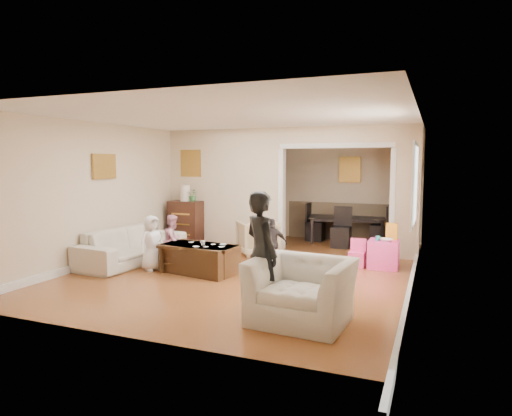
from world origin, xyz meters
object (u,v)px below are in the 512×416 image
at_px(child_toddler, 272,244).
at_px(armchair_front, 301,291).
at_px(play_table, 384,254).
at_px(table_lamp, 185,193).
at_px(coffee_table, 199,259).
at_px(coffee_cup, 203,243).
at_px(cyan_cup, 378,238).
at_px(dresser, 186,223).
at_px(child_kneel_a, 152,243).
at_px(dining_table, 347,230).
at_px(child_kneel_b, 173,240).
at_px(sofa, 133,245).
at_px(armchair_back, 257,237).
at_px(adult_person, 261,253).

bearing_deg(child_toddler, armchair_front, 87.85).
xyz_separation_m(play_table, child_toddler, (-1.82, -0.77, 0.20)).
bearing_deg(table_lamp, coffee_table, -54.55).
bearing_deg(coffee_cup, cyan_cup, 29.68).
height_order(dresser, child_kneel_a, dresser).
height_order(coffee_cup, dining_table, dining_table).
height_order(dining_table, child_kneel_a, child_kneel_a).
distance_m(coffee_table, cyan_cup, 3.15).
relative_size(coffee_table, child_kneel_b, 1.38).
relative_size(coffee_cup, child_toddler, 0.10).
bearing_deg(sofa, play_table, -69.45).
xyz_separation_m(sofa, armchair_back, (1.87, 1.60, 0.02)).
bearing_deg(dining_table, table_lamp, -164.39).
bearing_deg(table_lamp, child_kneel_b, -65.62).
xyz_separation_m(armchair_back, child_toddler, (0.71, -1.07, 0.10)).
height_order(dresser, play_table, dresser).
height_order(armchair_back, child_kneel_b, child_kneel_b).
distance_m(dresser, table_lamp, 0.68).
bearing_deg(cyan_cup, child_kneel_b, -161.33).
bearing_deg(sofa, armchair_front, -112.08).
bearing_deg(coffee_cup, armchair_front, -36.30).
distance_m(coffee_cup, child_kneel_b, 0.88).
relative_size(dresser, table_lamp, 2.79).
height_order(sofa, child_kneel_a, child_kneel_a).
relative_size(dresser, coffee_table, 0.78).
bearing_deg(cyan_cup, coffee_cup, -150.32).
xyz_separation_m(child_kneel_a, child_kneel_b, (0.15, 0.45, -0.02)).
xyz_separation_m(sofa, table_lamp, (-0.02, 1.95, 0.86)).
height_order(armchair_front, child_toddler, child_toddler).
bearing_deg(coffee_cup, child_kneel_a, -173.99).
height_order(coffee_table, cyan_cup, cyan_cup).
xyz_separation_m(sofa, child_toddler, (2.58, 0.52, 0.12)).
bearing_deg(armchair_back, coffee_table, 41.30).
height_order(table_lamp, child_kneel_a, table_lamp).
distance_m(sofa, adult_person, 3.75).
relative_size(table_lamp, play_table, 0.70).
distance_m(sofa, coffee_cup, 1.66).
xyz_separation_m(armchair_front, play_table, (0.61, 3.17, -0.12)).
bearing_deg(table_lamp, coffee_cup, -53.47).
height_order(play_table, child_kneel_b, child_kneel_b).
relative_size(armchair_back, dining_table, 0.44).
bearing_deg(play_table, sofa, -163.57).
xyz_separation_m(armchair_back, adult_person, (1.40, -3.39, 0.42)).
bearing_deg(coffee_table, child_kneel_b, 156.80).
bearing_deg(play_table, coffee_cup, -150.43).
height_order(sofa, child_kneel_b, child_kneel_b).
bearing_deg(armchair_back, dresser, -48.74).
height_order(cyan_cup, child_toddler, child_toddler).
bearing_deg(armchair_back, dining_table, -163.91).
bearing_deg(sofa, child_kneel_a, -114.84).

